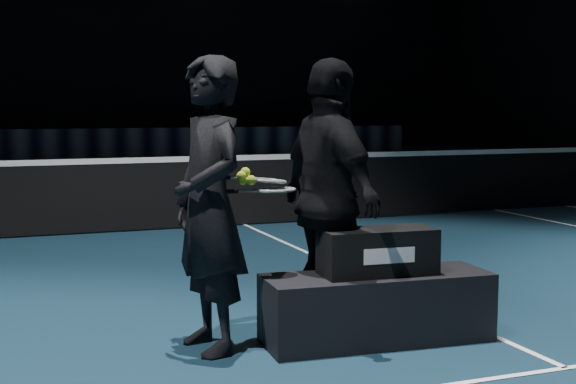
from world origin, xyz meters
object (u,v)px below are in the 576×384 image
at_px(player_b, 330,200).
at_px(racket_upper, 266,180).
at_px(racket_bag, 378,251).
at_px(tennis_balls, 246,178).
at_px(player_a, 209,205).
at_px(racket_lower, 275,190).
at_px(player_bench, 377,308).

height_order(player_b, racket_upper, player_b).
bearing_deg(racket_bag, tennis_balls, 169.81).
relative_size(player_a, player_b, 1.00).
distance_m(racket_upper, tennis_balls, 0.15).
relative_size(racket_bag, player_a, 0.40).
relative_size(player_a, racket_upper, 2.85).
distance_m(racket_bag, player_b, 0.48).
height_order(player_b, racket_lower, player_b).
distance_m(player_a, racket_upper, 0.43).
bearing_deg(player_a, racket_bag, 69.14).
xyz_separation_m(racket_bag, racket_lower, (-0.67, 0.21, 0.43)).
relative_size(player_b, tennis_balls, 16.13).
relative_size(player_a, racket_lower, 2.85).
distance_m(player_b, tennis_balls, 0.62).
distance_m(player_bench, player_b, 0.80).
height_order(player_bench, racket_lower, racket_lower).
bearing_deg(player_b, racket_bag, -132.50).
bearing_deg(player_b, player_a, 82.01).
relative_size(player_a, tennis_balls, 16.13).
bearing_deg(racket_lower, tennis_balls, 178.53).
xyz_separation_m(player_bench, racket_lower, (-0.67, 0.21, 0.82)).
xyz_separation_m(racket_upper, tennis_balls, (-0.15, -0.03, 0.02)).
distance_m(player_bench, racket_lower, 1.08).
distance_m(player_b, racket_upper, 0.47).
bearing_deg(player_bench, racket_upper, 164.84).
bearing_deg(player_a, player_bench, 69.14).
height_order(racket_lower, tennis_balls, tennis_balls).
relative_size(racket_lower, racket_upper, 1.00).
height_order(player_bench, racket_bag, racket_bag).
distance_m(racket_bag, tennis_balls, 1.03).
bearing_deg(tennis_balls, racket_lower, -3.17).
bearing_deg(racket_bag, player_a, 172.84).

